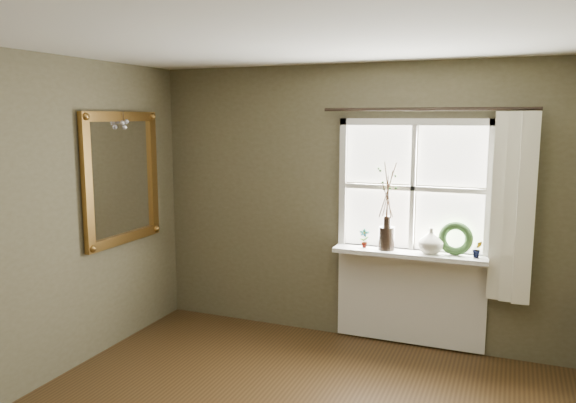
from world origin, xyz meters
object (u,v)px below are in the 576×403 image
(cream_vase, at_px, (431,241))
(gilt_mirror, at_px, (122,178))
(wreath, at_px, (455,242))
(dark_jug, at_px, (386,238))

(cream_vase, relative_size, gilt_mirror, 0.19)
(wreath, relative_size, gilt_mirror, 0.24)
(cream_vase, bearing_deg, gilt_mirror, -164.35)
(wreath, height_order, gilt_mirror, gilt_mirror)
(cream_vase, relative_size, wreath, 0.77)
(wreath, bearing_deg, dark_jug, -178.45)
(cream_vase, height_order, gilt_mirror, gilt_mirror)
(dark_jug, height_order, cream_vase, cream_vase)
(cream_vase, height_order, wreath, wreath)
(dark_jug, xyz_separation_m, cream_vase, (0.39, 0.00, 0.01))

